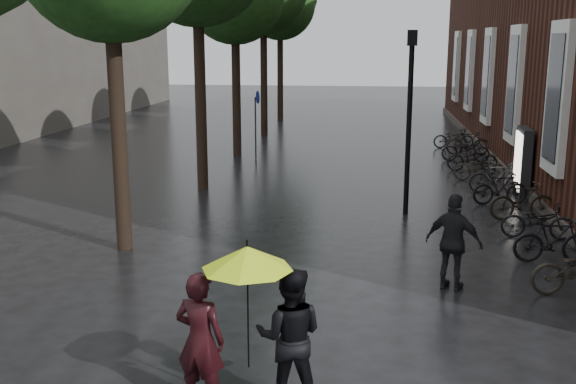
% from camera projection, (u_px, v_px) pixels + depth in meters
% --- Properties ---
extents(person_burgundy, '(0.69, 0.53, 1.71)m').
position_uv_depth(person_burgundy, '(200.00, 340.00, 8.00)').
color(person_burgundy, black).
rests_on(person_burgundy, ground).
extents(person_black, '(0.85, 0.67, 1.74)m').
position_uv_depth(person_black, '(290.00, 336.00, 8.07)').
color(person_black, black).
rests_on(person_black, ground).
extents(lime_umbrella, '(1.07, 1.07, 1.58)m').
position_uv_depth(lime_umbrella, '(247.00, 258.00, 7.71)').
color(lime_umbrella, black).
rests_on(lime_umbrella, ground).
extents(pedestrian_walking, '(1.10, 0.82, 1.74)m').
position_uv_depth(pedestrian_walking, '(454.00, 242.00, 11.82)').
color(pedestrian_walking, black).
rests_on(pedestrian_walking, ground).
extents(parked_bicycles, '(2.04, 17.12, 0.99)m').
position_uv_depth(parked_bicycles, '(492.00, 176.00, 19.77)').
color(parked_bicycles, black).
rests_on(parked_bicycles, ground).
extents(ad_lightbox, '(0.30, 1.30, 1.95)m').
position_uv_depth(ad_lightbox, '(523.00, 162.00, 18.91)').
color(ad_lightbox, black).
rests_on(ad_lightbox, ground).
extents(lamp_post, '(0.24, 0.24, 4.58)m').
position_uv_depth(lamp_post, '(410.00, 105.00, 16.59)').
color(lamp_post, black).
rests_on(lamp_post, ground).
extents(cycle_sign, '(0.13, 0.46, 2.55)m').
position_uv_depth(cycle_sign, '(257.00, 115.00, 24.56)').
color(cycle_sign, '#262628').
rests_on(cycle_sign, ground).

